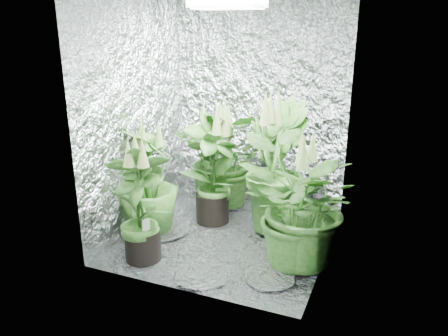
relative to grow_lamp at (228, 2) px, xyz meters
name	(u,v)px	position (x,y,z in m)	size (l,w,h in m)	color
ground	(227,238)	(0.00, 0.00, -1.83)	(1.60, 1.60, 0.00)	silver
walls	(227,119)	(0.00, 0.00, -0.83)	(1.62, 1.62, 2.00)	silver
grow_lamp	(228,2)	(0.00, 0.00, 0.00)	(0.50, 0.30, 0.22)	gray
plant_a	(224,158)	(-0.29, 0.64, -1.34)	(0.93, 0.93, 1.03)	black
plant_b	(212,170)	(-0.25, 0.27, -1.35)	(0.70, 0.70, 1.06)	black
plant_c	(275,168)	(0.30, 0.31, -1.27)	(0.74, 0.74, 1.19)	black
plant_d	(148,183)	(-0.64, -0.14, -1.38)	(0.70, 0.70, 0.98)	black
plant_e	(300,206)	(0.63, -0.23, -1.35)	(1.13, 1.13, 1.01)	black
plant_f	(140,204)	(-0.46, -0.54, -1.38)	(0.64, 0.64, 0.98)	black
circulation_fan	(315,204)	(0.59, 0.62, -1.67)	(0.16, 0.33, 0.37)	black
plant_label	(146,225)	(-0.40, -0.57, -1.53)	(0.06, 0.01, 0.09)	white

